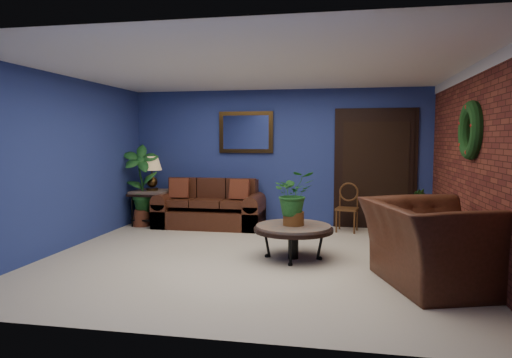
% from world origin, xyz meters
% --- Properties ---
extents(floor, '(5.50, 5.50, 0.00)m').
position_xyz_m(floor, '(0.00, 0.00, 0.00)').
color(floor, beige).
rests_on(floor, ground).
extents(wall_back, '(5.50, 0.04, 2.50)m').
position_xyz_m(wall_back, '(0.00, 2.50, 1.25)').
color(wall_back, navy).
rests_on(wall_back, ground).
extents(wall_left, '(0.04, 5.00, 2.50)m').
position_xyz_m(wall_left, '(-2.75, 0.00, 1.25)').
color(wall_left, navy).
rests_on(wall_left, ground).
extents(wall_right_brick, '(0.04, 5.00, 2.50)m').
position_xyz_m(wall_right_brick, '(2.75, 0.00, 1.25)').
color(wall_right_brick, maroon).
rests_on(wall_right_brick, ground).
extents(ceiling, '(5.50, 5.00, 0.02)m').
position_xyz_m(ceiling, '(0.00, 0.00, 2.50)').
color(ceiling, white).
rests_on(ceiling, wall_back).
extents(crown_molding, '(0.03, 5.00, 0.14)m').
position_xyz_m(crown_molding, '(2.72, 0.00, 2.43)').
color(crown_molding, white).
rests_on(crown_molding, wall_right_brick).
extents(wall_mirror, '(1.02, 0.06, 0.77)m').
position_xyz_m(wall_mirror, '(-0.60, 2.46, 1.72)').
color(wall_mirror, '#402B12').
rests_on(wall_mirror, wall_back).
extents(closet_door, '(1.44, 0.06, 2.18)m').
position_xyz_m(closet_door, '(1.75, 2.47, 1.05)').
color(closet_door, black).
rests_on(closet_door, wall_back).
extents(wreath, '(0.16, 0.72, 0.72)m').
position_xyz_m(wreath, '(2.69, 0.05, 1.70)').
color(wreath, black).
rests_on(wreath, wall_right_brick).
extents(sofa, '(1.94, 0.84, 0.87)m').
position_xyz_m(sofa, '(-1.18, 2.07, 0.29)').
color(sofa, '#472014').
rests_on(sofa, ground).
extents(coffee_table, '(1.05, 1.05, 0.45)m').
position_xyz_m(coffee_table, '(0.54, 0.10, 0.39)').
color(coffee_table, '#514D47').
rests_on(coffee_table, ground).
extents(end_table, '(0.70, 0.70, 0.64)m').
position_xyz_m(end_table, '(-2.30, 2.05, 0.49)').
color(end_table, '#514D47').
rests_on(end_table, ground).
extents(table_lamp, '(0.37, 0.37, 0.61)m').
position_xyz_m(table_lamp, '(-2.30, 2.05, 1.04)').
color(table_lamp, '#402B12').
rests_on(table_lamp, end_table).
extents(side_chair, '(0.41, 0.41, 0.84)m').
position_xyz_m(side_chair, '(1.27, 2.11, 0.47)').
color(side_chair, '#532F17').
rests_on(side_chair, ground).
extents(armchair, '(1.61, 1.72, 0.92)m').
position_xyz_m(armchair, '(2.15, -0.76, 0.46)').
color(armchair, '#472014').
rests_on(armchair, ground).
extents(coffee_plant, '(0.66, 0.61, 0.73)m').
position_xyz_m(coffee_plant, '(0.54, 0.10, 0.85)').
color(coffee_plant, brown).
rests_on(coffee_plant, coffee_table).
extents(floor_plant, '(0.39, 0.33, 0.78)m').
position_xyz_m(floor_plant, '(2.35, 1.94, 0.40)').
color(floor_plant, brown).
rests_on(floor_plant, ground).
extents(tall_plant, '(0.75, 0.61, 1.50)m').
position_xyz_m(tall_plant, '(-2.45, 1.89, 0.81)').
color(tall_plant, brown).
rests_on(tall_plant, ground).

